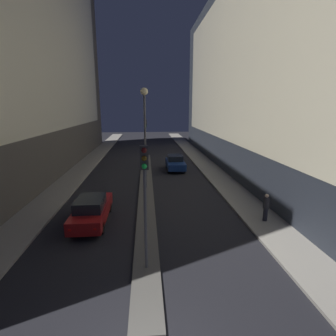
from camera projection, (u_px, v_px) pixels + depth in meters
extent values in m
cube|color=#4C4742|center=(22.00, 34.00, 23.98)|extent=(6.00, 43.74, 26.23)
cube|color=#F4EAC6|center=(55.00, 19.00, 23.92)|extent=(0.05, 37.18, 19.94)
cube|color=#2D333D|center=(254.00, 75.00, 26.52)|extent=(6.00, 43.74, 19.51)
cube|color=#F4EAC6|center=(225.00, 64.00, 26.06)|extent=(0.05, 37.18, 14.83)
cube|color=#56544F|center=(146.00, 187.00, 21.85)|extent=(1.13, 29.42, 0.13)
cylinder|color=#4C4C51|center=(145.00, 220.00, 10.35)|extent=(0.12, 0.12, 4.16)
cube|color=#2D2D2D|center=(144.00, 158.00, 9.78)|extent=(0.32, 0.28, 0.90)
sphere|color=#4C0F0F|center=(144.00, 150.00, 9.54)|extent=(0.20, 0.20, 0.20)
sphere|color=#4C380A|center=(144.00, 158.00, 9.60)|extent=(0.20, 0.20, 0.20)
sphere|color=#1EEA4C|center=(144.00, 166.00, 9.67)|extent=(0.20, 0.20, 0.20)
cylinder|color=#4C4C51|center=(146.00, 145.00, 30.71)|extent=(0.12, 0.12, 4.16)
cube|color=#2D2D2D|center=(145.00, 123.00, 30.13)|extent=(0.32, 0.28, 0.90)
sphere|color=#4C0F0F|center=(145.00, 121.00, 29.89)|extent=(0.20, 0.20, 0.20)
sphere|color=#4C380A|center=(145.00, 124.00, 29.96)|extent=(0.20, 0.20, 0.20)
sphere|color=#1EEA4C|center=(145.00, 126.00, 30.03)|extent=(0.20, 0.20, 0.20)
cylinder|color=#4C4C51|center=(145.00, 142.00, 20.78)|extent=(0.16, 0.16, 7.44)
sphere|color=#F9EAB2|center=(144.00, 91.00, 19.90)|extent=(0.58, 0.58, 0.58)
cube|color=maroon|center=(92.00, 211.00, 15.19)|extent=(1.75, 4.80, 0.70)
cube|color=black|center=(90.00, 203.00, 14.70)|extent=(1.49, 2.16, 0.60)
cube|color=red|center=(70.00, 230.00, 12.81)|extent=(0.14, 0.04, 0.10)
cube|color=red|center=(95.00, 229.00, 12.91)|extent=(0.14, 0.04, 0.10)
cylinder|color=black|center=(85.00, 208.00, 16.66)|extent=(0.22, 0.64, 0.64)
cylinder|color=black|center=(109.00, 207.00, 16.78)|extent=(0.22, 0.64, 0.64)
cylinder|color=black|center=(72.00, 229.00, 13.77)|extent=(0.22, 0.64, 0.64)
cylinder|color=black|center=(102.00, 228.00, 13.89)|extent=(0.22, 0.64, 0.64)
cube|color=navy|center=(175.00, 164.00, 27.89)|extent=(1.84, 4.06, 0.67)
cube|color=black|center=(175.00, 158.00, 28.05)|extent=(1.56, 1.83, 0.57)
cube|color=red|center=(168.00, 160.00, 29.81)|extent=(0.14, 0.04, 0.10)
cube|color=red|center=(179.00, 160.00, 29.91)|extent=(0.14, 0.04, 0.10)
cylinder|color=black|center=(167.00, 165.00, 29.13)|extent=(0.22, 0.64, 0.64)
cylinder|color=black|center=(181.00, 164.00, 29.26)|extent=(0.22, 0.64, 0.64)
cylinder|color=black|center=(169.00, 170.00, 26.68)|extent=(0.22, 0.64, 0.64)
cylinder|color=black|center=(184.00, 170.00, 26.81)|extent=(0.22, 0.64, 0.64)
cylinder|color=black|center=(265.00, 214.00, 15.18)|extent=(0.26, 0.26, 0.75)
cylinder|color=#232328|center=(266.00, 203.00, 15.02)|extent=(0.34, 0.34, 0.66)
sphere|color=beige|center=(267.00, 196.00, 14.92)|extent=(0.22, 0.22, 0.22)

